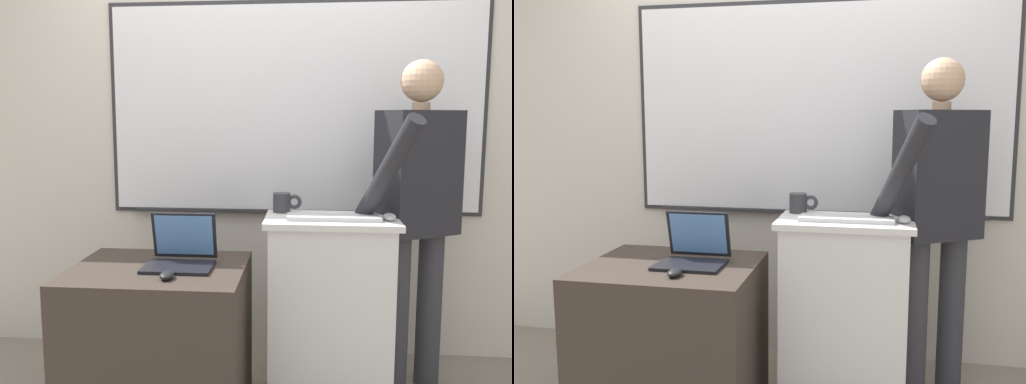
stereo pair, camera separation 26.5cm
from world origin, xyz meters
The scene contains 9 objects.
back_wall centered at (0.01, 1.18, 1.44)m, with size 6.40×0.17×2.88m.
lectern_podium centered at (0.39, 0.52, 0.48)m, with size 0.65×0.40×0.95m.
side_desk centered at (-0.43, 0.31, 0.37)m, with size 0.82×0.68×0.74m.
person_presenter centered at (0.83, 0.69, 1.00)m, with size 0.58×0.70×1.72m.
laptop centered at (-0.32, 0.36, 0.81)m, with size 0.32×0.28×0.24m.
wireless_keyboard centered at (0.40, 0.47, 0.96)m, with size 0.45×0.14×0.02m.
computer_mouse_by_laptop centered at (-0.33, 0.13, 0.76)m, with size 0.06×0.10×0.03m.
computer_mouse_by_keyboard centered at (0.66, 0.48, 0.97)m, with size 0.06×0.10×0.03m.
coffee_mug centered at (0.15, 0.65, 1.00)m, with size 0.15×0.09×0.10m.
Camera 1 is at (0.27, -2.11, 1.44)m, focal length 38.00 mm.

